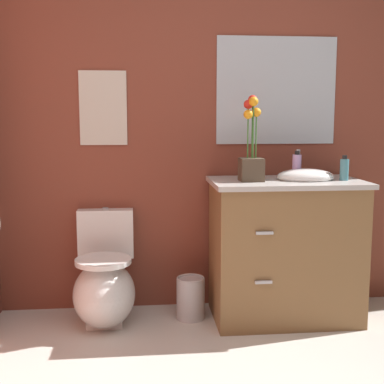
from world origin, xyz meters
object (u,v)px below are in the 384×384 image
vanity_cabinet (285,248)px  lotion_bottle (344,169)px  wall_mirror (276,91)px  wall_poster (103,108)px  toilet (105,285)px  trash_bin (191,298)px  flower_vase (251,154)px  soap_bottle (297,166)px

vanity_cabinet → lotion_bottle: 0.61m
lotion_bottle → wall_mirror: 0.69m
vanity_cabinet → wall_poster: (-1.14, 0.29, 0.88)m
toilet → wall_poster: wall_poster is taller
trash_bin → wall_mirror: (0.60, 0.25, 1.31)m
toilet → flower_vase: flower_vase is taller
toilet → lotion_bottle: size_ratio=4.45×
vanity_cabinet → soap_bottle: (0.07, 0.03, 0.51)m
lotion_bottle → wall_poster: wall_poster is taller
flower_vase → wall_poster: bearing=160.6°
lotion_bottle → wall_poster: (-1.49, 0.34, 0.37)m
vanity_cabinet → soap_bottle: bearing=26.4°
toilet → flower_vase: bearing=-3.2°
flower_vase → wall_mirror: 0.56m
flower_vase → wall_mirror: size_ratio=0.65×
vanity_cabinet → lotion_bottle: vanity_cabinet is taller
toilet → lotion_bottle: bearing=-2.8°
flower_vase → vanity_cabinet: bearing=6.0°
trash_bin → wall_poster: 1.34m
flower_vase → soap_bottle: flower_vase is taller
toilet → lotion_bottle: 1.65m
flower_vase → lotion_bottle: bearing=-2.1°
soap_bottle → wall_mirror: bearing=105.7°
toilet → soap_bottle: size_ratio=3.85×
flower_vase → trash_bin: 0.99m
vanity_cabinet → wall_mirror: 1.04m
vanity_cabinet → flower_vase: size_ratio=2.06×
vanity_cabinet → lotion_bottle: size_ratio=6.90×
flower_vase → wall_poster: wall_poster is taller
flower_vase → lotion_bottle: flower_vase is taller
flower_vase → soap_bottle: bearing=11.0°
soap_bottle → lotion_bottle: soap_bottle is taller
wall_poster → toilet: bearing=-90.0°
vanity_cabinet → wall_mirror: size_ratio=1.34×
vanity_cabinet → trash_bin: 0.68m
vanity_cabinet → trash_bin: (-0.60, 0.04, -0.32)m
toilet → vanity_cabinet: 1.16m
toilet → trash_bin: (0.54, 0.01, -0.11)m
toilet → flower_vase: 1.22m
soap_bottle → wall_mirror: wall_mirror is taller
wall_mirror → flower_vase: bearing=-125.9°
soap_bottle → wall_poster: wall_poster is taller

